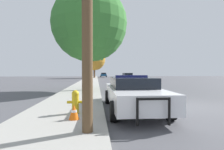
{
  "coord_description": "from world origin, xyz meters",
  "views": [
    {
      "loc": [
        -3.89,
        -7.84,
        1.59
      ],
      "look_at": [
        -1.45,
        19.38,
        1.1
      ],
      "focal_mm": 28.0,
      "sensor_mm": 36.0,
      "label": 1
    }
  ],
  "objects": [
    {
      "name": "traffic_cone",
      "position": [
        -4.58,
        -2.41,
        0.36
      ],
      "size": [
        0.32,
        0.32,
        0.46
      ],
      "color": "orange",
      "rests_on": "sidewalk_left"
    },
    {
      "name": "tree_sidewalk_near",
      "position": [
        -4.44,
        6.57,
        5.48
      ],
      "size": [
        6.11,
        6.11,
        8.41
      ],
      "color": "#4C3823",
      "rests_on": "sidewalk_left"
    },
    {
      "name": "traffic_light",
      "position": [
        -4.49,
        25.16,
        3.45
      ],
      "size": [
        3.18,
        0.35,
        4.72
      ],
      "color": "#424247",
      "rests_on": "sidewalk_left"
    },
    {
      "name": "sidewalk_left",
      "position": [
        -5.1,
        0.0,
        0.07
      ],
      "size": [
        3.0,
        110.0,
        0.13
      ],
      "color": "#A3A099",
      "rests_on": "ground_plane"
    },
    {
      "name": "tree_sidewalk_far",
      "position": [
        -4.4,
        36.77,
        4.76
      ],
      "size": [
        5.55,
        5.55,
        7.42
      ],
      "color": "brown",
      "rests_on": "sidewalk_left"
    },
    {
      "name": "car_background_oncoming",
      "position": [
        2.08,
        25.17,
        0.74
      ],
      "size": [
        2.2,
        4.02,
        1.39
      ],
      "rotation": [
        0.0,
        0.0,
        3.21
      ],
      "color": "#333856",
      "rests_on": "ground_plane"
    },
    {
      "name": "car_background_distant",
      "position": [
        -1.7,
        45.53,
        0.72
      ],
      "size": [
        1.99,
        4.47,
        1.33
      ],
      "rotation": [
        0.0,
        0.0,
        -0.02
      ],
      "color": "navy",
      "rests_on": "ground_plane"
    },
    {
      "name": "fire_hydrant",
      "position": [
        -4.63,
        -1.61,
        0.57
      ],
      "size": [
        0.58,
        0.25,
        0.82
      ],
      "color": "gold",
      "rests_on": "sidewalk_left"
    },
    {
      "name": "police_car",
      "position": [
        -2.39,
        -0.65,
        0.74
      ],
      "size": [
        2.12,
        5.32,
        1.45
      ],
      "rotation": [
        0.0,
        0.0,
        3.14
      ],
      "color": "white",
      "rests_on": "ground_plane"
    },
    {
      "name": "ground_plane",
      "position": [
        0.0,
        0.0,
        0.0
      ],
      "size": [
        110.0,
        110.0,
        0.0
      ],
      "primitive_type": "plane",
      "color": "#4F4F54"
    }
  ]
}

